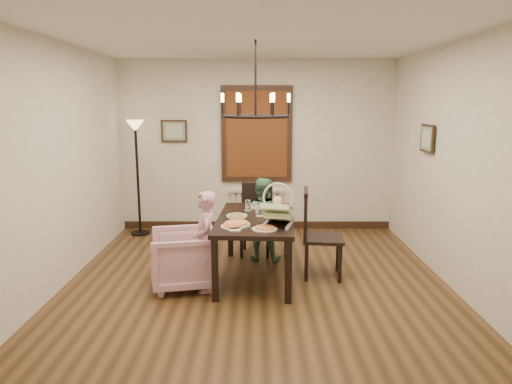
{
  "coord_description": "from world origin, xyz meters",
  "views": [
    {
      "loc": [
        0.0,
        -5.03,
        2.1
      ],
      "look_at": [
        -0.01,
        0.34,
        1.05
      ],
      "focal_mm": 32.0,
      "sensor_mm": 36.0,
      "label": 1
    }
  ],
  "objects_px": {
    "dining_table": "(256,224)",
    "seated_man": "(261,226)",
    "armchair": "(183,258)",
    "floor_lamp": "(138,179)",
    "elderly_woman": "(205,250)",
    "baby_bouncer": "(278,211)",
    "drinking_glass": "(263,209)",
    "chair_right": "(323,233)",
    "chair_far": "(256,220)"
  },
  "relations": [
    {
      "from": "dining_table",
      "to": "seated_man",
      "type": "height_order",
      "value": "seated_man"
    },
    {
      "from": "armchair",
      "to": "floor_lamp",
      "type": "bearing_deg",
      "value": -165.27
    },
    {
      "from": "elderly_woman",
      "to": "baby_bouncer",
      "type": "xyz_separation_m",
      "value": [
        0.82,
        0.05,
        0.44
      ]
    },
    {
      "from": "dining_table",
      "to": "drinking_glass",
      "type": "xyz_separation_m",
      "value": [
        0.09,
        0.1,
        0.16
      ]
    },
    {
      "from": "drinking_glass",
      "to": "floor_lamp",
      "type": "bearing_deg",
      "value": 138.42
    },
    {
      "from": "dining_table",
      "to": "elderly_woman",
      "type": "relative_size",
      "value": 1.74
    },
    {
      "from": "elderly_woman",
      "to": "seated_man",
      "type": "relative_size",
      "value": 1.01
    },
    {
      "from": "dining_table",
      "to": "drinking_glass",
      "type": "height_order",
      "value": "drinking_glass"
    },
    {
      "from": "elderly_woman",
      "to": "drinking_glass",
      "type": "distance_m",
      "value": 0.9
    },
    {
      "from": "dining_table",
      "to": "chair_right",
      "type": "xyz_separation_m",
      "value": [
        0.82,
        0.01,
        -0.12
      ]
    },
    {
      "from": "elderly_woman",
      "to": "baby_bouncer",
      "type": "bearing_deg",
      "value": 83.2
    },
    {
      "from": "dining_table",
      "to": "drinking_glass",
      "type": "distance_m",
      "value": 0.21
    },
    {
      "from": "dining_table",
      "to": "seated_man",
      "type": "xyz_separation_m",
      "value": [
        0.08,
        0.63,
        -0.2
      ]
    },
    {
      "from": "dining_table",
      "to": "floor_lamp",
      "type": "bearing_deg",
      "value": 138.67
    },
    {
      "from": "baby_bouncer",
      "to": "armchair",
      "type": "bearing_deg",
      "value": -169.1
    },
    {
      "from": "chair_right",
      "to": "floor_lamp",
      "type": "distance_m",
      "value": 3.3
    },
    {
      "from": "chair_right",
      "to": "elderly_woman",
      "type": "relative_size",
      "value": 1.15
    },
    {
      "from": "floor_lamp",
      "to": "chair_far",
      "type": "bearing_deg",
      "value": -27.83
    },
    {
      "from": "armchair",
      "to": "drinking_glass",
      "type": "xyz_separation_m",
      "value": [
        0.93,
        0.4,
        0.49
      ]
    },
    {
      "from": "armchair",
      "to": "elderly_woman",
      "type": "bearing_deg",
      "value": 57.05
    },
    {
      "from": "elderly_woman",
      "to": "dining_table",
      "type": "bearing_deg",
      "value": 115.39
    },
    {
      "from": "dining_table",
      "to": "elderly_woman",
      "type": "distance_m",
      "value": 0.72
    },
    {
      "from": "seated_man",
      "to": "chair_far",
      "type": "bearing_deg",
      "value": -63.28
    },
    {
      "from": "chair_right",
      "to": "chair_far",
      "type": "bearing_deg",
      "value": 50.33
    },
    {
      "from": "seated_man",
      "to": "baby_bouncer",
      "type": "distance_m",
      "value": 1.1
    },
    {
      "from": "baby_bouncer",
      "to": "floor_lamp",
      "type": "distance_m",
      "value": 3.08
    },
    {
      "from": "elderly_woman",
      "to": "seated_man",
      "type": "height_order",
      "value": "elderly_woman"
    },
    {
      "from": "chair_right",
      "to": "baby_bouncer",
      "type": "height_order",
      "value": "chair_right"
    },
    {
      "from": "drinking_glass",
      "to": "baby_bouncer",
      "type": "bearing_deg",
      "value": -70.67
    },
    {
      "from": "armchair",
      "to": "chair_far",
      "type": "bearing_deg",
      "value": 132.93
    },
    {
      "from": "chair_right",
      "to": "seated_man",
      "type": "distance_m",
      "value": 0.97
    },
    {
      "from": "baby_bouncer",
      "to": "floor_lamp",
      "type": "height_order",
      "value": "floor_lamp"
    },
    {
      "from": "chair_right",
      "to": "baby_bouncer",
      "type": "distance_m",
      "value": 0.77
    },
    {
      "from": "chair_right",
      "to": "baby_bouncer",
      "type": "relative_size",
      "value": 2.17
    },
    {
      "from": "floor_lamp",
      "to": "elderly_woman",
      "type": "bearing_deg",
      "value": -59.72
    },
    {
      "from": "floor_lamp",
      "to": "baby_bouncer",
      "type": "bearing_deg",
      "value": -45.97
    },
    {
      "from": "baby_bouncer",
      "to": "drinking_glass",
      "type": "bearing_deg",
      "value": 123.26
    },
    {
      "from": "dining_table",
      "to": "baby_bouncer",
      "type": "distance_m",
      "value": 0.5
    },
    {
      "from": "seated_man",
      "to": "drinking_glass",
      "type": "relative_size",
      "value": 6.08
    },
    {
      "from": "chair_far",
      "to": "baby_bouncer",
      "type": "xyz_separation_m",
      "value": [
        0.25,
        -1.22,
        0.42
      ]
    },
    {
      "from": "chair_far",
      "to": "elderly_woman",
      "type": "bearing_deg",
      "value": -108.8
    },
    {
      "from": "dining_table",
      "to": "baby_bouncer",
      "type": "bearing_deg",
      "value": -51.64
    },
    {
      "from": "chair_far",
      "to": "floor_lamp",
      "type": "height_order",
      "value": "floor_lamp"
    },
    {
      "from": "armchair",
      "to": "seated_man",
      "type": "distance_m",
      "value": 1.31
    },
    {
      "from": "dining_table",
      "to": "seated_man",
      "type": "distance_m",
      "value": 0.66
    },
    {
      "from": "dining_table",
      "to": "chair_far",
      "type": "xyz_separation_m",
      "value": [
        0.0,
        0.86,
        -0.17
      ]
    },
    {
      "from": "chair_far",
      "to": "armchair",
      "type": "height_order",
      "value": "chair_far"
    },
    {
      "from": "dining_table",
      "to": "chair_right",
      "type": "bearing_deg",
      "value": 4.2
    },
    {
      "from": "baby_bouncer",
      "to": "chair_right",
      "type": "bearing_deg",
      "value": 47.03
    },
    {
      "from": "dining_table",
      "to": "chair_far",
      "type": "height_order",
      "value": "chair_far"
    }
  ]
}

